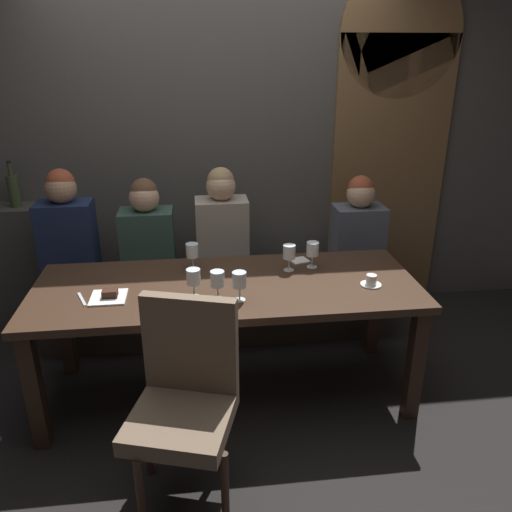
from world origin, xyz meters
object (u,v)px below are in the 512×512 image
banquette_bench (222,306)px  diner_near_end (358,229)px  diner_bearded (147,235)px  diner_far_end (222,228)px  diner_redhead (67,234)px  wine_bottle_pale_label (14,190)px  wine_glass_far_left (217,280)px  wine_glass_far_right (289,253)px  fork_on_table (82,299)px  wine_glass_center_back (193,278)px  chair_near_side (185,391)px  wine_glass_near_left (239,281)px  wine_glass_end_left (313,250)px  dining_table (227,298)px  wine_glass_near_right (192,251)px  dessert_plate (109,296)px  espresso_cup (371,281)px

banquette_bench → diner_near_end: (0.99, 0.00, 0.57)m
diner_bearded → diner_far_end: size_ratio=0.93×
banquette_bench → diner_redhead: (-1.02, -0.00, 0.62)m
wine_bottle_pale_label → wine_glass_far_left: wine_bottle_pale_label is taller
diner_near_end → wine_glass_far_right: diner_near_end is taller
fork_on_table → banquette_bench: bearing=23.1°
wine_glass_center_back → chair_near_side: bearing=-95.4°
wine_glass_near_left → wine_glass_end_left: bearing=39.0°
dining_table → wine_glass_end_left: wine_glass_end_left is taller
banquette_bench → wine_glass_near_left: (0.06, -0.91, 0.62)m
banquette_bench → wine_glass_near_right: (-0.19, -0.46, 0.63)m
diner_bearded → wine_glass_near_right: size_ratio=4.59×
dining_table → diner_redhead: bearing=145.6°
wine_glass_end_left → fork_on_table: (-1.33, -0.29, -0.11)m
wine_glass_far_left → wine_glass_near_right: bearing=107.1°
diner_redhead → dessert_plate: (0.38, -0.80, -0.09)m
diner_far_end → wine_glass_near_left: 0.93m
diner_near_end → banquette_bench: bearing=-180.0°
wine_glass_near_right → wine_glass_end_left: (0.73, -0.06, -0.00)m
espresso_cup → dessert_plate: size_ratio=0.63×
wine_glass_center_back → wine_glass_far_right: 0.65m
wine_glass_far_left → dessert_plate: size_ratio=0.86×
wine_glass_near_right → dessert_plate: (-0.45, -0.35, -0.10)m
banquette_bench → wine_glass_far_left: size_ratio=15.24×
wine_glass_center_back → diner_redhead: bearing=134.8°
wine_glass_far_right → espresso_cup: (0.43, -0.27, -0.09)m
wine_bottle_pale_label → wine_glass_end_left: size_ratio=1.99×
diner_bearded → chair_near_side: bearing=-79.8°
wine_glass_near_right → dessert_plate: wine_glass_near_right is taller
wine_bottle_pale_label → wine_glass_center_back: wine_bottle_pale_label is taller
diner_redhead → diner_bearded: bearing=0.9°
chair_near_side → diner_bearded: size_ratio=1.30×
chair_near_side → wine_bottle_pale_label: 2.18m
wine_glass_end_left → diner_redhead: bearing=161.7°
dining_table → espresso_cup: bearing=-7.9°
diner_bearded → wine_glass_far_right: size_ratio=4.59×
wine_glass_near_left → fork_on_table: size_ratio=0.96×
dining_table → wine_glass_near_left: size_ratio=13.41×
wine_glass_far_right → wine_glass_end_left: size_ratio=1.00×
banquette_bench → dessert_plate: (-0.64, -0.80, 0.53)m
wine_bottle_pale_label → wine_glass_near_right: wine_bottle_pale_label is taller
chair_near_side → diner_near_end: diner_near_end is taller
chair_near_side → diner_far_end: (0.26, 1.44, 0.27)m
wine_bottle_pale_label → wine_glass_center_back: (1.25, -1.18, -0.21)m
diner_redhead → diner_near_end: (2.02, 0.00, -0.05)m
diner_bearded → wine_glass_far_right: 1.05m
dessert_plate → fork_on_table: (-0.14, -0.00, -0.01)m
diner_near_end → wine_glass_far_left: (-1.05, -0.89, 0.06)m
diner_far_end → wine_glass_end_left: 0.75m
wine_bottle_pale_label → wine_glass_end_left: bearing=-23.4°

